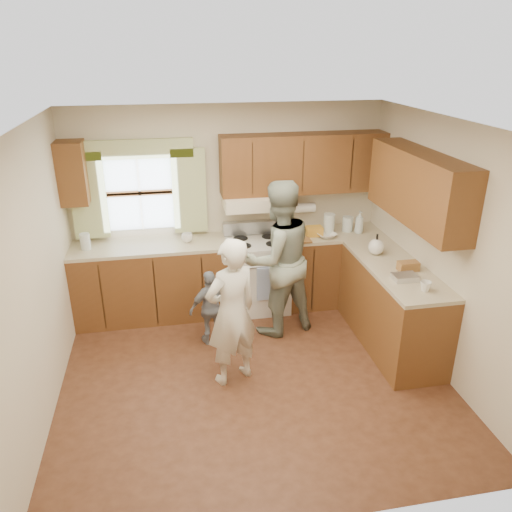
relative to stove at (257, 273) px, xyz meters
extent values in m
plane|color=#442415|center=(-0.30, -1.44, -0.47)|extent=(3.80, 3.80, 0.00)
plane|color=white|center=(-0.30, -1.44, 2.03)|extent=(3.80, 3.80, 0.00)
plane|color=beige|center=(-0.30, 0.31, 0.78)|extent=(3.80, 0.00, 3.80)
plane|color=beige|center=(-0.30, -3.19, 0.78)|extent=(3.80, 0.00, 3.80)
plane|color=beige|center=(-2.20, -1.44, 0.78)|extent=(0.00, 3.50, 3.50)
plane|color=beige|center=(1.60, -1.44, 0.78)|extent=(0.00, 3.50, 3.50)
cube|color=#44260E|center=(-1.29, 0.01, -0.02)|extent=(1.82, 0.60, 0.90)
cube|color=#44260E|center=(0.99, 0.01, -0.02)|extent=(1.22, 0.60, 0.90)
cube|color=#40220E|center=(1.30, -1.11, -0.02)|extent=(0.60, 1.65, 0.90)
cube|color=tan|center=(-1.29, 0.01, 0.45)|extent=(1.82, 0.60, 0.04)
cube|color=tan|center=(0.99, 0.01, 0.45)|extent=(1.22, 0.60, 0.04)
cube|color=tan|center=(1.30, -1.11, 0.45)|extent=(0.60, 1.65, 0.04)
cube|color=#44260E|center=(0.60, 0.15, 1.33)|extent=(2.00, 0.33, 0.70)
cube|color=#40220E|center=(-2.05, 0.15, 1.33)|extent=(0.30, 0.33, 0.70)
cube|color=#40220E|center=(1.43, -1.11, 1.33)|extent=(0.33, 1.65, 0.70)
cube|color=beige|center=(0.00, 0.08, 0.91)|extent=(0.76, 0.45, 0.15)
cube|color=silver|center=(-1.35, 0.29, 1.03)|extent=(0.90, 0.03, 0.90)
cube|color=#FFEB4B|center=(-1.93, 0.24, 1.03)|extent=(0.40, 0.05, 1.02)
cube|color=#FFEB4B|center=(-0.77, 0.24, 1.03)|extent=(0.40, 0.05, 1.02)
cube|color=#FFEB4B|center=(-1.35, 0.24, 1.55)|extent=(1.30, 0.05, 0.22)
cylinder|color=white|center=(0.65, 0.21, 0.75)|extent=(0.27, 0.12, 0.12)
imported|color=silver|center=(-0.84, 0.02, 0.53)|extent=(0.16, 0.16, 0.11)
imported|color=silver|center=(1.29, -0.06, 0.62)|extent=(0.12, 0.12, 0.28)
imported|color=silver|center=(0.84, -0.14, 0.50)|extent=(0.28, 0.28, 0.06)
imported|color=silver|center=(1.32, -1.69, 0.52)|extent=(0.14, 0.14, 0.10)
cylinder|color=silver|center=(-1.99, 0.00, 0.57)|extent=(0.11, 0.11, 0.19)
cube|color=olive|center=(0.50, -0.21, 0.48)|extent=(0.23, 0.17, 0.02)
cube|color=gold|center=(0.71, -0.04, 0.53)|extent=(0.21, 0.14, 0.11)
cylinder|color=silver|center=(0.91, -0.02, 0.60)|extent=(0.14, 0.14, 0.26)
cylinder|color=silver|center=(1.17, 0.04, 0.57)|extent=(0.13, 0.13, 0.18)
sphere|color=silver|center=(1.22, -0.75, 0.56)|extent=(0.18, 0.18, 0.18)
cube|color=olive|center=(1.38, -1.21, 0.52)|extent=(0.21, 0.12, 0.10)
cube|color=silver|center=(1.24, -1.42, 0.50)|extent=(0.24, 0.17, 0.06)
cube|color=silver|center=(0.00, -0.01, -0.02)|extent=(0.76, 0.64, 0.90)
cube|color=#B7B7BC|center=(0.00, 0.25, 0.52)|extent=(0.76, 0.10, 0.16)
cylinder|color=#B7B7BC|center=(0.00, -0.33, 0.23)|extent=(0.68, 0.03, 0.03)
cube|color=#5275C0|center=(0.05, -0.35, 0.01)|extent=(0.22, 0.02, 0.42)
cylinder|color=black|center=(-0.18, 0.11, 0.44)|extent=(0.18, 0.18, 0.01)
cylinder|color=black|center=(0.18, 0.11, 0.44)|extent=(0.18, 0.18, 0.01)
cylinder|color=black|center=(-0.18, -0.14, 0.44)|extent=(0.18, 0.18, 0.01)
cylinder|color=black|center=(0.18, -0.14, 0.44)|extent=(0.18, 0.18, 0.01)
imported|color=silver|center=(-0.51, -1.44, 0.29)|extent=(0.65, 0.56, 1.51)
imported|color=#213629|center=(0.13, -0.59, 0.43)|extent=(1.04, 0.91, 1.80)
imported|color=gray|center=(-0.64, -0.72, -0.03)|extent=(0.55, 0.35, 0.87)
camera|label=1|loc=(-1.05, -5.57, 2.65)|focal=35.00mm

